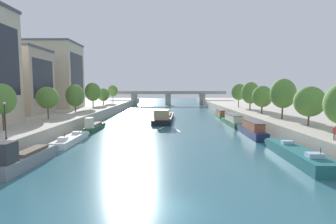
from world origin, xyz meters
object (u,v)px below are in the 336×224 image
at_px(moored_boat_left_near, 25,158).
at_px(moored_boat_right_upstream, 220,114).
at_px(tree_right_past_mid, 250,93).
at_px(lamppost_left_bank, 5,119).
at_px(tree_left_second, 113,91).
at_px(person_on_quay, 335,132).
at_px(moored_boat_right_near, 252,129).
at_px(tree_right_by_lamp, 239,92).
at_px(tree_left_past_mid, 93,92).
at_px(bridge_far, 168,96).
at_px(tree_right_midway, 309,101).
at_px(moored_boat_left_midway, 94,126).
at_px(tree_left_nearest, 103,95).
at_px(moored_boat_left_downstream, 71,139).
at_px(tree_right_far, 262,96).
at_px(barge_midriver, 163,117).
at_px(tree_right_third, 283,93).
at_px(tree_left_third, 75,95).
at_px(tree_left_distant, 47,98).
at_px(tree_left_midway, 2,99).
at_px(moored_boat_right_midway, 232,120).
at_px(moored_boat_right_gap_after, 296,154).

xyz_separation_m(moored_boat_left_near, moored_boat_right_upstream, (30.43, 47.17, -0.05)).
height_order(tree_right_past_mid, lamppost_left_bank, tree_right_past_mid).
height_order(tree_left_second, person_on_quay, tree_left_second).
bearing_deg(moored_boat_right_near, tree_right_by_lamp, 78.65).
relative_size(tree_left_past_mid, bridge_far, 0.13).
bearing_deg(moored_boat_right_near, moored_boat_left_near, -148.90).
relative_size(tree_left_second, bridge_far, 0.12).
xyz_separation_m(moored_boat_left_near, tree_right_midway, (37.44, 13.17, 5.38)).
bearing_deg(moored_boat_left_midway, lamppost_left_bank, -100.02).
bearing_deg(tree_left_nearest, moored_boat_left_downstream, -81.65).
bearing_deg(tree_right_by_lamp, moored_boat_right_near, -101.35).
height_order(moored_boat_left_downstream, tree_left_second, tree_left_second).
bearing_deg(tree_right_far, barge_midriver, 162.93).
bearing_deg(tree_right_third, person_on_quay, -98.30).
height_order(barge_midriver, tree_right_by_lamp, tree_right_by_lamp).
bearing_deg(moored_boat_left_near, lamppost_left_bank, 146.17).
relative_size(tree_left_third, tree_left_past_mid, 0.90).
xyz_separation_m(tree_left_distant, tree_left_past_mid, (0.60, 27.54, 0.74)).
xyz_separation_m(tree_left_distant, tree_left_second, (0.56, 55.53, 0.76)).
height_order(tree_left_nearest, tree_left_second, tree_left_second).
xyz_separation_m(barge_midriver, moored_boat_right_near, (16.00, -20.86, 0.14)).
height_order(moored_boat_left_downstream, tree_right_midway, tree_right_midway).
height_order(moored_boat_right_near, tree_left_second, tree_left_second).
bearing_deg(bridge_far, tree_left_midway, -103.27).
bearing_deg(tree_left_nearest, moored_boat_right_midway, -39.49).
distance_m(moored_boat_right_midway, tree_left_second, 59.17).
distance_m(barge_midriver, lamppost_left_bank, 41.04).
relative_size(moored_boat_right_near, tree_left_distant, 2.04).
bearing_deg(tree_left_third, lamppost_left_bank, -83.00).
distance_m(moored_boat_right_upstream, tree_right_by_lamp, 10.27).
distance_m(moored_boat_left_midway, lamppost_left_bank, 22.41).
bearing_deg(tree_right_by_lamp, bridge_far, 111.96).
distance_m(moored_boat_right_near, lamppost_left_bank, 37.33).
distance_m(tree_left_midway, tree_left_third, 27.74).
distance_m(tree_right_past_mid, tree_right_by_lamp, 10.45).
xyz_separation_m(tree_left_nearest, lamppost_left_bank, (3.84, -60.38, -1.26)).
height_order(moored_boat_right_upstream, person_on_quay, person_on_quay).
xyz_separation_m(barge_midriver, tree_right_far, (22.74, -6.98, 5.55)).
bearing_deg(moored_boat_right_midway, moored_boat_right_upstream, 89.28).
height_order(tree_left_distant, lamppost_left_bank, tree_left_distant).
distance_m(tree_left_past_mid, tree_right_far, 47.17).
xyz_separation_m(barge_midriver, tree_left_midway, (-21.70, -30.69, 5.96)).
distance_m(moored_boat_right_near, moored_boat_right_upstream, 28.94).
height_order(moored_boat_left_near, moored_boat_right_gap_after, moored_boat_left_near).
bearing_deg(moored_boat_right_near, tree_right_third, 28.04).
relative_size(tree_left_nearest, lamppost_left_bank, 1.36).
bearing_deg(tree_left_midway, moored_boat_left_near, -48.41).
distance_m(moored_boat_left_downstream, lamppost_left_bank, 11.91).
xyz_separation_m(moored_boat_left_midway, moored_boat_right_gap_after, (30.00, -20.99, -0.16)).
height_order(lamppost_left_bank, person_on_quay, lamppost_left_bank).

